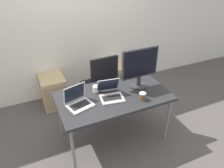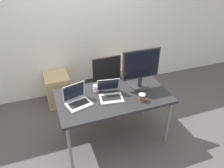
{
  "view_description": "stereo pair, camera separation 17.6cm",
  "coord_description": "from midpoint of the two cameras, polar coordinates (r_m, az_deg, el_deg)",
  "views": [
    {
      "loc": [
        -1.0,
        -2.19,
        2.41
      ],
      "look_at": [
        0.0,
        0.04,
        0.91
      ],
      "focal_mm": 35.0,
      "sensor_mm": 36.0,
      "label": 1
    },
    {
      "loc": [
        -0.84,
        -2.25,
        2.41
      ],
      "look_at": [
        0.0,
        0.04,
        0.91
      ],
      "focal_mm": 35.0,
      "sensor_mm": 36.0,
      "label": 2
    }
  ],
  "objects": [
    {
      "name": "coffee_cup_white",
      "position": [
        2.98,
        -2.48,
        -1.1
      ],
      "size": [
        0.09,
        0.09,
        0.09
      ],
      "color": "white",
      "rests_on": "desk"
    },
    {
      "name": "desk",
      "position": [
        2.94,
        1.99,
        -3.8
      ],
      "size": [
        1.49,
        0.83,
        0.76
      ],
      "color": "#28282B",
      "rests_on": "ground_plane"
    },
    {
      "name": "wall_back",
      "position": [
        3.98,
        -6.14,
        15.17
      ],
      "size": [
        10.0,
        0.05,
        2.6
      ],
      "color": "white",
      "rests_on": "ground_plane"
    },
    {
      "name": "monitor",
      "position": [
        2.96,
        9.23,
        4.06
      ],
      "size": [
        0.53,
        0.24,
        0.57
      ],
      "color": "#2D2D33",
      "rests_on": "desk"
    },
    {
      "name": "laptop_right",
      "position": [
        2.85,
        1.28,
        -2.55
      ],
      "size": [
        0.33,
        0.37,
        0.23
      ],
      "color": "silver",
      "rests_on": "desk"
    },
    {
      "name": "laptop_left",
      "position": [
        2.76,
        -7.27,
        -4.13
      ],
      "size": [
        0.35,
        0.33,
        0.25
      ],
      "color": "silver",
      "rests_on": "desk"
    },
    {
      "name": "coffee_cup_brown",
      "position": [
        2.82,
        9.57,
        -3.53
      ],
      "size": [
        0.09,
        0.09,
        0.1
      ],
      "color": "brown",
      "rests_on": "desk"
    },
    {
      "name": "ground_plane",
      "position": [
        3.4,
        1.77,
        -13.6
      ],
      "size": [
        14.0,
        14.0,
        0.0
      ],
      "primitive_type": "plane",
      "color": "#514C4C"
    },
    {
      "name": "cabinet_left",
      "position": [
        4.04,
        -12.8,
        -1.2
      ],
      "size": [
        0.41,
        0.51,
        0.55
      ],
      "color": "tan",
      "rests_on": "ground_plane"
    },
    {
      "name": "office_chair",
      "position": [
        3.7,
        -0.98,
        -1.41
      ],
      "size": [
        0.56,
        0.57,
        1.07
      ],
      "color": "#232326",
      "rests_on": "ground_plane"
    },
    {
      "name": "cabinet_right",
      "position": [
        4.3,
        3.11,
        1.74
      ],
      "size": [
        0.41,
        0.51,
        0.55
      ],
      "color": "tan",
      "rests_on": "ground_plane"
    }
  ]
}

